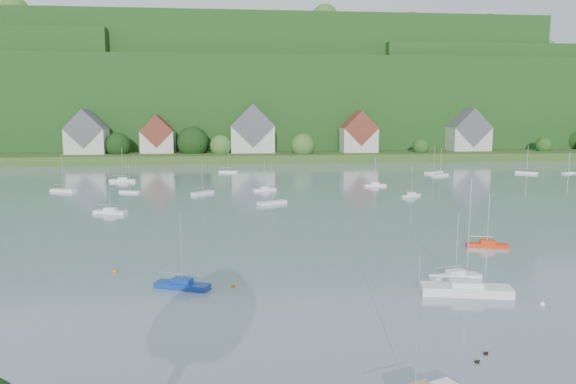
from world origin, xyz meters
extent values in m
cube|color=#2A4D1C|center=(0.00, 200.00, 1.50)|extent=(600.00, 60.00, 3.00)
cube|color=#163F14|center=(0.00, 275.00, 20.00)|extent=(620.00, 160.00, 40.00)
cube|color=#163F14|center=(10.00, 270.00, 28.00)|extent=(240.00, 130.00, 60.00)
cube|color=#163F14|center=(160.00, 255.00, 22.00)|extent=(200.00, 110.00, 48.00)
sphere|color=black|center=(139.35, 197.94, 6.40)|extent=(10.46, 10.46, 10.46)
sphere|color=#1A4414|center=(118.43, 184.90, 5.10)|extent=(6.45, 6.45, 6.45)
sphere|color=#2E5D22|center=(-6.80, 183.88, 5.66)|extent=(8.19, 8.19, 8.19)
sphere|color=#2E5D22|center=(-51.96, 186.07, 5.11)|extent=(6.49, 6.49, 6.49)
sphere|color=#2E5D22|center=(46.85, 192.08, 6.95)|extent=(12.16, 12.16, 12.16)
sphere|color=#2E5D22|center=(22.99, 179.93, 5.84)|extent=(8.73, 8.73, 8.73)
sphere|color=black|center=(-43.87, 185.86, 6.03)|extent=(9.32, 9.32, 9.32)
sphere|color=#1A4414|center=(67.84, 181.69, 5.03)|extent=(6.24, 6.24, 6.24)
sphere|color=black|center=(89.43, 194.54, 5.65)|extent=(8.16, 8.16, 8.16)
sphere|color=black|center=(-17.00, 186.36, 6.87)|extent=(11.92, 11.92, 11.92)
sphere|color=#1A4414|center=(-84.27, 263.14, 51.80)|extent=(10.29, 10.29, 10.29)
sphere|color=black|center=(-68.16, 251.39, 51.26)|extent=(7.18, 7.18, 7.18)
sphere|color=#1A4414|center=(39.50, 255.03, 60.25)|extent=(12.83, 12.83, 12.83)
sphere|color=#2E5D22|center=(-39.93, 242.18, 59.43)|extent=(8.18, 8.18, 8.18)
sphere|color=#1A4414|center=(1.11, 279.65, 60.23)|extent=(12.73, 12.73, 12.73)
sphere|color=#1A4414|center=(83.40, 244.53, 60.01)|extent=(11.50, 11.50, 11.50)
sphere|color=#1A4414|center=(60.71, 274.89, 60.56)|extent=(14.65, 14.65, 14.65)
sphere|color=#2E5D22|center=(39.25, 231.29, 60.09)|extent=(11.95, 11.95, 11.95)
sphere|color=#1A4414|center=(119.44, 238.58, 59.71)|extent=(9.76, 9.76, 9.76)
sphere|color=#2E5D22|center=(-47.14, 274.29, 59.24)|extent=(7.07, 7.07, 7.07)
sphere|color=black|center=(-3.47, 243.31, 59.44)|extent=(8.21, 8.21, 8.21)
sphere|color=#2E5D22|center=(-22.82, 267.10, 60.14)|extent=(12.24, 12.24, 12.24)
sphere|color=#2E5D22|center=(114.51, 242.98, 59.58)|extent=(9.00, 9.00, 9.00)
sphere|color=#2E5D22|center=(-95.50, 235.90, 60.39)|extent=(13.65, 13.65, 13.65)
sphere|color=#1A4414|center=(101.03, 257.97, 59.41)|extent=(8.03, 8.03, 8.03)
sphere|color=#2E5D22|center=(176.64, 258.30, 47.67)|extent=(9.52, 9.52, 9.52)
sphere|color=#2E5D22|center=(100.48, 258.36, 48.62)|extent=(14.97, 14.97, 14.97)
sphere|color=#1A4414|center=(78.67, 255.82, 47.71)|extent=(9.78, 9.78, 9.78)
sphere|color=#1A4414|center=(119.68, 254.71, 48.10)|extent=(12.02, 12.02, 12.02)
sphere|color=black|center=(137.90, 236.02, 48.02)|extent=(11.57, 11.57, 11.57)
sphere|color=#1A4414|center=(122.43, 222.73, 48.21)|extent=(12.65, 12.65, 12.65)
sphere|color=#2E5D22|center=(142.64, 228.37, 47.45)|extent=(8.28, 8.28, 8.28)
sphere|color=black|center=(167.90, 264.31, 47.31)|extent=(7.47, 7.47, 7.47)
sphere|color=#2E5D22|center=(99.14, 247.22, 47.66)|extent=(9.48, 9.48, 9.48)
sphere|color=#1A4414|center=(-39.98, 262.14, 42.10)|extent=(12.01, 12.01, 12.01)
sphere|color=black|center=(118.67, 252.35, 42.64)|extent=(15.08, 15.08, 15.08)
sphere|color=#2E5D22|center=(108.41, 268.02, 42.80)|extent=(15.99, 15.99, 15.99)
sphere|color=black|center=(-3.70, 272.21, 42.75)|extent=(15.72, 15.72, 15.72)
sphere|color=#1A4414|center=(10.88, 267.92, 41.84)|extent=(10.54, 10.54, 10.54)
cube|color=beige|center=(-55.00, 187.00, 7.50)|extent=(14.00, 10.00, 9.00)
cube|color=#53535A|center=(-55.00, 187.00, 12.00)|extent=(14.00, 10.40, 14.00)
cube|color=beige|center=(-30.00, 189.00, 7.00)|extent=(12.00, 9.00, 8.00)
cube|color=brown|center=(-30.00, 189.00, 11.00)|extent=(12.00, 9.36, 12.00)
cube|color=beige|center=(5.00, 188.00, 8.00)|extent=(16.00, 11.00, 10.00)
cube|color=#53535A|center=(5.00, 188.00, 13.00)|extent=(16.00, 11.44, 16.00)
cube|color=beige|center=(45.00, 186.00, 7.50)|extent=(13.00, 10.00, 9.00)
cube|color=brown|center=(45.00, 186.00, 12.00)|extent=(13.00, 10.40, 13.00)
cube|color=beige|center=(90.00, 190.00, 7.50)|extent=(15.00, 10.00, 9.00)
cube|color=#53535A|center=(90.00, 190.00, 12.00)|extent=(15.00, 10.40, 15.00)
cube|color=navy|center=(-6.92, 37.37, 0.28)|extent=(5.71, 3.58, 0.55)
cube|color=navy|center=(-6.92, 37.37, 0.80)|extent=(2.21, 1.75, 0.50)
cylinder|color=silver|center=(-6.92, 37.37, 4.02)|extent=(0.10, 0.10, 6.93)
cylinder|color=silver|center=(-7.69, 37.69, 1.45)|extent=(2.84, 1.26, 0.08)
cylinder|color=silver|center=(8.63, 14.09, 4.90)|extent=(0.10, 0.10, 8.45)
cube|color=white|center=(20.99, 37.56, 0.26)|extent=(5.37, 2.14, 0.52)
cube|color=white|center=(20.99, 37.56, 0.77)|extent=(1.95, 1.26, 0.50)
cylinder|color=silver|center=(20.99, 37.56, 3.78)|extent=(0.10, 0.10, 6.52)
cylinder|color=silver|center=(20.21, 37.45, 1.42)|extent=(2.85, 0.46, 0.08)
cube|color=white|center=(20.07, 32.95, 0.42)|extent=(8.62, 4.07, 0.83)
cube|color=white|center=(20.07, 32.95, 1.08)|extent=(3.19, 2.22, 0.50)
cylinder|color=silver|center=(20.07, 32.95, 6.03)|extent=(0.10, 0.10, 10.40)
cylinder|color=silver|center=(18.86, 33.22, 1.73)|extent=(4.48, 1.07, 0.08)
cube|color=red|center=(30.55, 50.30, 0.26)|extent=(5.30, 2.61, 0.51)
cube|color=red|center=(30.55, 50.30, 0.76)|extent=(1.98, 1.40, 0.50)
cylinder|color=silver|center=(30.55, 50.30, 3.70)|extent=(0.10, 0.10, 6.38)
cylinder|color=silver|center=(29.80, 50.48, 1.41)|extent=(2.75, 0.75, 0.08)
sphere|color=#FE7E00|center=(-1.96, 37.38, 0.00)|extent=(0.40, 0.40, 0.40)
sphere|color=white|center=(25.57, 29.35, 0.00)|extent=(0.49, 0.49, 0.49)
sphere|color=#FE7E00|center=(-14.66, 43.42, 0.00)|extent=(0.45, 0.45, 0.45)
ellipsoid|color=black|center=(14.77, 19.15, 0.09)|extent=(0.38, 0.24, 0.24)
sphere|color=black|center=(14.93, 19.15, 0.19)|extent=(0.10, 0.10, 0.10)
ellipsoid|color=black|center=(15.97, 20.35, 0.09)|extent=(0.38, 0.24, 0.24)
sphere|color=black|center=(16.13, 20.35, 0.19)|extent=(0.10, 0.10, 0.10)
cube|color=white|center=(5.32, 86.72, 0.30)|extent=(5.95, 4.44, 0.59)
cylinder|color=silver|center=(5.32, 86.72, 4.30)|extent=(0.10, 0.10, 7.42)
cylinder|color=silver|center=(4.55, 86.27, 1.49)|extent=(2.85, 1.73, 0.08)
cube|color=white|center=(94.86, 132.15, 0.24)|extent=(4.92, 2.97, 0.48)
cylinder|color=silver|center=(94.86, 132.15, 3.45)|extent=(0.10, 0.10, 5.95)
cylinder|color=silver|center=(94.20, 131.89, 1.38)|extent=(2.47, 1.03, 0.08)
cube|color=white|center=(-30.17, 125.09, 0.32)|extent=(6.58, 2.33, 0.65)
cube|color=white|center=(-30.17, 125.09, 0.90)|extent=(2.35, 1.45, 0.50)
cylinder|color=silver|center=(-30.17, 125.09, 4.68)|extent=(0.10, 0.10, 8.06)
cylinder|color=silver|center=(-31.14, 125.17, 1.55)|extent=(3.54, 0.37, 0.08)
cube|color=white|center=(55.82, 135.96, 0.31)|extent=(6.20, 4.47, 0.61)
cylinder|color=silver|center=(55.82, 135.96, 4.45)|extent=(0.10, 0.10, 7.67)
cylinder|color=silver|center=(55.02, 135.51, 1.51)|extent=(2.99, 1.70, 0.08)
cube|color=white|center=(34.87, 93.22, 0.23)|extent=(4.60, 3.76, 0.47)
cube|color=white|center=(34.87, 93.22, 0.72)|extent=(1.87, 1.69, 0.50)
cylinder|color=silver|center=(34.87, 93.22, 3.40)|extent=(0.10, 0.10, 5.86)
cylinder|color=silver|center=(34.29, 92.82, 1.37)|extent=(2.16, 1.54, 0.08)
cube|color=white|center=(-24.66, 104.79, 0.23)|extent=(4.81, 2.88, 0.46)
cylinder|color=silver|center=(-24.66, 104.79, 3.37)|extent=(0.10, 0.10, 5.81)
cylinder|color=silver|center=(-25.31, 105.04, 1.36)|extent=(2.42, 0.99, 0.08)
cube|color=white|center=(-8.65, 101.39, 0.28)|extent=(4.87, 5.22, 0.56)
cylinder|color=silver|center=(-8.65, 101.39, 4.05)|extent=(0.10, 0.10, 6.98)
cylinder|color=silver|center=(-9.20, 100.76, 1.46)|extent=(2.10, 2.35, 0.08)
cube|color=white|center=(4.92, 104.80, 0.26)|extent=(5.32, 2.57, 0.51)
cube|color=white|center=(4.92, 104.80, 0.76)|extent=(1.98, 1.39, 0.50)
cylinder|color=silver|center=(4.92, 104.80, 3.72)|extent=(0.10, 0.10, 6.41)
cylinder|color=silver|center=(4.17, 104.62, 1.41)|extent=(2.76, 0.72, 0.08)
cube|color=white|center=(-39.55, 107.81, 0.31)|extent=(6.28, 4.09, 0.61)
cylinder|color=silver|center=(-39.55, 107.81, 4.43)|extent=(0.10, 0.10, 7.64)
cylinder|color=silver|center=(-40.39, 108.19, 1.51)|extent=(3.09, 1.47, 0.08)
cube|color=white|center=(-23.14, 79.33, 0.29)|extent=(6.07, 3.39, 0.59)
cube|color=white|center=(-23.14, 79.33, 0.84)|extent=(2.31, 1.73, 0.50)
cylinder|color=silver|center=(-23.14, 79.33, 4.24)|extent=(0.10, 0.10, 7.32)
cylinder|color=silver|center=(-23.97, 79.61, 1.49)|extent=(3.08, 1.09, 0.08)
cube|color=white|center=(55.44, 129.91, 0.28)|extent=(5.68, 4.37, 0.57)
cylinder|color=silver|center=(55.44, 129.91, 4.13)|extent=(0.10, 0.10, 7.12)
cylinder|color=silver|center=(54.72, 129.46, 1.47)|extent=(2.70, 1.72, 0.08)
cube|color=white|center=(82.64, 133.16, 0.30)|extent=(5.63, 5.24, 0.60)
cylinder|color=silver|center=(82.64, 133.16, 4.36)|extent=(0.10, 0.10, 7.52)
cylinder|color=silver|center=(81.96, 133.76, 1.50)|extent=(2.54, 2.25, 0.08)
cube|color=white|center=(31.54, 110.10, 0.26)|extent=(5.26, 1.76, 0.52)
cube|color=white|center=(31.54, 110.10, 0.77)|extent=(1.87, 1.12, 0.50)
cylinder|color=silver|center=(31.54, 110.10, 3.76)|extent=(0.10, 0.10, 6.48)
cylinder|color=silver|center=(30.76, 110.06, 1.42)|extent=(2.85, 0.25, 0.08)
cube|color=white|center=(-3.62, 144.48, 0.28)|extent=(5.84, 2.56, 0.56)
cylinder|color=silver|center=(-3.62, 144.48, 4.09)|extent=(0.10, 0.10, 7.06)
cylinder|color=silver|center=(-4.45, 144.63, 1.46)|extent=(3.07, 0.63, 0.08)
camera|label=1|loc=(-1.55, -14.17, 16.87)|focal=33.48mm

